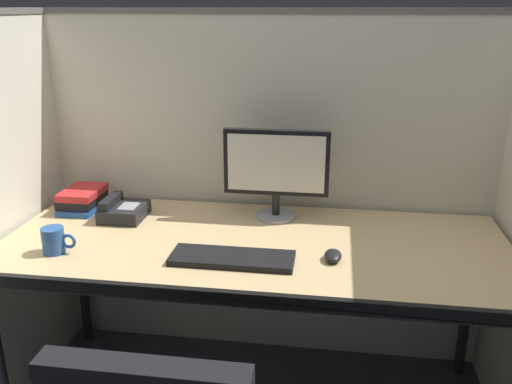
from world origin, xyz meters
TOP-DOWN VIEW (x-y plane):
  - cubicle_partition_rear at (0.00, 0.74)m, footprint 2.21×0.06m
  - desk at (0.00, 0.29)m, footprint 1.90×0.80m
  - monitor_center at (0.05, 0.56)m, footprint 0.43×0.17m
  - keyboard_main at (-0.05, 0.12)m, footprint 0.43×0.15m
  - computer_mouse at (0.30, 0.18)m, footprint 0.06×0.10m
  - desk_phone at (-0.58, 0.46)m, footprint 0.17×0.19m
  - book_stack at (-0.79, 0.53)m, footprint 0.16×0.22m
  - coffee_mug at (-0.69, 0.10)m, footprint 0.13×0.08m

SIDE VIEW (x-z plane):
  - desk at x=0.00m, z-range 0.32..1.06m
  - keyboard_main at x=-0.05m, z-range 0.74..0.76m
  - computer_mouse at x=0.30m, z-range 0.74..0.77m
  - desk_phone at x=-0.58m, z-range 0.73..0.82m
  - book_stack at x=-0.79m, z-range 0.74..0.83m
  - coffee_mug at x=-0.69m, z-range 0.74..0.84m
  - cubicle_partition_rear at x=0.00m, z-range 0.00..1.58m
  - monitor_center at x=0.05m, z-range 0.77..1.14m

